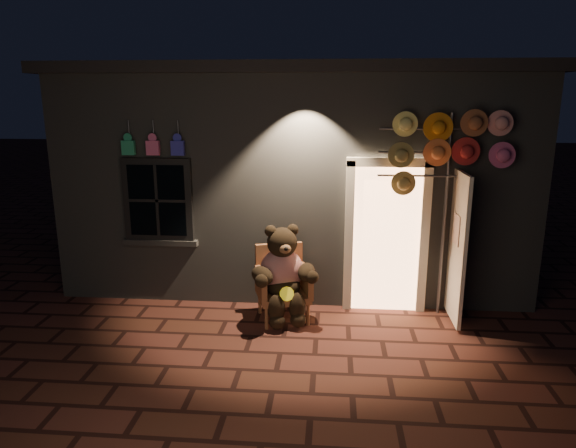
# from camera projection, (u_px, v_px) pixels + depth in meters

# --- Properties ---
(ground) EXTENTS (60.00, 60.00, 0.00)m
(ground) POSITION_uv_depth(u_px,v_px,m) (280.00, 353.00, 6.15)
(ground) COLOR #52271F
(ground) RESTS_ON ground
(shop_building) EXTENTS (7.30, 5.95, 3.51)m
(shop_building) POSITION_uv_depth(u_px,v_px,m) (301.00, 165.00, 9.58)
(shop_building) COLOR slate
(shop_building) RESTS_ON ground
(wicker_armchair) EXTENTS (0.84, 0.80, 1.01)m
(wicker_armchair) POSITION_uv_depth(u_px,v_px,m) (282.00, 283.00, 7.05)
(wicker_armchair) COLOR brown
(wicker_armchair) RESTS_ON ground
(teddy_bear) EXTENTS (0.91, 0.84, 1.31)m
(teddy_bear) POSITION_uv_depth(u_px,v_px,m) (283.00, 274.00, 6.89)
(teddy_bear) COLOR #AA1212
(teddy_bear) RESTS_ON ground
(hat_rack) EXTENTS (1.73, 0.22, 2.81)m
(hat_rack) POSITION_uv_depth(u_px,v_px,m) (446.00, 147.00, 6.64)
(hat_rack) COLOR #59595E
(hat_rack) RESTS_ON ground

